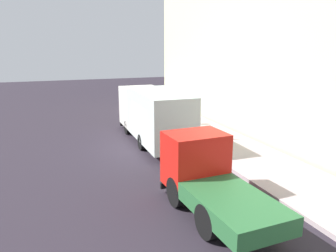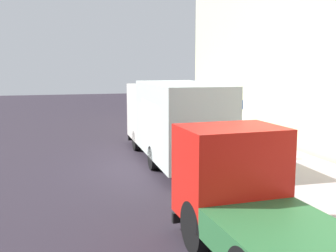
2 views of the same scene
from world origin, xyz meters
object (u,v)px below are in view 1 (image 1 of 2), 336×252
object	(u,v)px
small_flatbed_truck	(209,178)
street_sign_post	(197,117)
traffic_cone_orange	(167,120)
pedestrian_standing	(164,110)
pedestrian_walking	(187,113)
large_utility_truck	(153,113)

from	to	relation	value
small_flatbed_truck	street_sign_post	xyz separation A→B (m)	(3.10, 7.50, 0.40)
traffic_cone_orange	street_sign_post	distance (m)	4.59
pedestrian_standing	traffic_cone_orange	distance (m)	1.27
small_flatbed_truck	pedestrian_walking	distance (m)	12.08
small_flatbed_truck	pedestrian_standing	bearing A→B (deg)	74.06
large_utility_truck	pedestrian_standing	bearing A→B (deg)	63.87
large_utility_truck	street_sign_post	size ratio (longest dim) A/B	3.49
large_utility_truck	small_flatbed_truck	distance (m)	8.68
large_utility_truck	pedestrian_walking	size ratio (longest dim) A/B	5.09
pedestrian_standing	street_sign_post	world-z (taller)	street_sign_post
pedestrian_walking	street_sign_post	world-z (taller)	street_sign_post
pedestrian_walking	pedestrian_standing	world-z (taller)	pedestrian_walking
traffic_cone_orange	street_sign_post	bearing A→B (deg)	-86.80
small_flatbed_truck	traffic_cone_orange	world-z (taller)	small_flatbed_truck
large_utility_truck	small_flatbed_truck	size ratio (longest dim) A/B	1.56
pedestrian_standing	pedestrian_walking	bearing A→B (deg)	6.03
large_utility_truck	street_sign_post	bearing A→B (deg)	-25.17
pedestrian_standing	large_utility_truck	bearing A→B (deg)	-53.70
traffic_cone_orange	large_utility_truck	bearing A→B (deg)	-121.99
small_flatbed_truck	pedestrian_walking	size ratio (longest dim) A/B	3.26
large_utility_truck	small_flatbed_truck	xyz separation A→B (m)	(-0.78, -8.63, -0.55)
large_utility_truck	pedestrian_walking	bearing A→B (deg)	39.62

